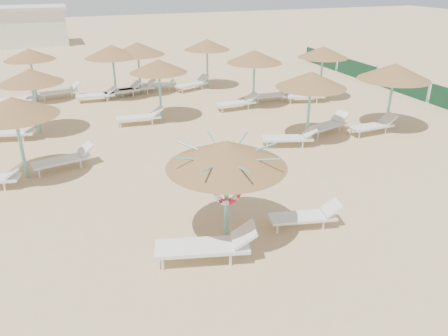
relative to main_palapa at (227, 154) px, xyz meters
name	(u,v)px	position (x,y,z in m)	size (l,w,h in m)	color
ground	(228,243)	(-0.08, -0.34, -2.24)	(120.00, 120.00, 0.00)	tan
main_palapa	(227,154)	(0.00, 0.00, 0.00)	(2.88, 2.88, 2.58)	#69B6AF
lounger_main_a	(209,245)	(-0.74, -0.80, -1.83)	(2.42, 1.26, 0.84)	white
lounger_main_b	(307,216)	(2.13, -0.34, -1.92)	(1.92, 0.95, 0.67)	white
palapa_field	(188,64)	(2.15, 10.31, 0.06)	(17.72, 12.31, 2.72)	#69B6AF
service_hut	(17,26)	(-6.08, 34.66, -0.59)	(8.40, 4.40, 3.25)	silver
windbreak_fence	(402,84)	(13.92, 9.62, -1.74)	(0.08, 19.84, 1.10)	#184A35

